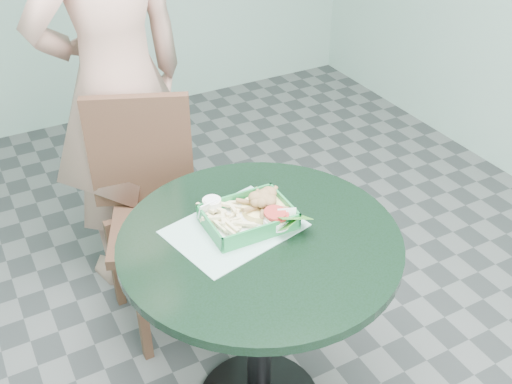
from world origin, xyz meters
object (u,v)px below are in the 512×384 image
dining_chair (154,201)px  diner_person (111,43)px  crab_sandwich (263,207)px  food_basket (248,225)px  cafe_table (260,285)px  sauce_ramekin (212,209)px

dining_chair → diner_person: 0.60m
dining_chair → crab_sandwich: size_ratio=7.00×
food_basket → dining_chair: bearing=100.3°
crab_sandwich → diner_person: bearing=101.1°
diner_person → crab_sandwich: diner_person is taller
dining_chair → diner_person: bearing=113.2°
cafe_table → sauce_ramekin: size_ratio=14.60×
dining_chair → crab_sandwich: (0.17, -0.56, 0.27)m
crab_sandwich → sauce_ramekin: bearing=155.1°
dining_chair → sauce_ramekin: size_ratio=16.46×
crab_sandwich → sauce_ramekin: size_ratio=2.35×
diner_person → sauce_ramekin: bearing=80.1°
food_basket → sauce_ramekin: bearing=133.0°
cafe_table → diner_person: 1.06m
diner_person → crab_sandwich: (0.17, -0.86, -0.26)m
cafe_table → food_basket: (-0.00, 0.07, 0.19)m
diner_person → cafe_table: bearing=84.6°
crab_sandwich → food_basket: bearing=-162.7°
crab_sandwich → sauce_ramekin: 0.15m
cafe_table → sauce_ramekin: sauce_ramekin is taller
diner_person → sauce_ramekin: diner_person is taller
food_basket → crab_sandwich: bearing=17.3°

